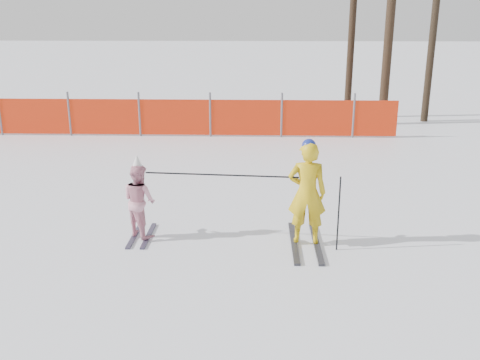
{
  "coord_description": "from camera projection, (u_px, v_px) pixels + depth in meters",
  "views": [
    {
      "loc": [
        0.25,
        -7.04,
        3.38
      ],
      "look_at": [
        0.0,
        0.5,
        1.0
      ],
      "focal_mm": 40.0,
      "sensor_mm": 36.0,
      "label": 1
    }
  ],
  "objects": [
    {
      "name": "ski_poles",
      "position": [
        259.0,
        188.0,
        7.9
      ],
      "size": [
        2.89,
        0.41,
        1.14
      ],
      "color": "black",
      "rests_on": "ground"
    },
    {
      "name": "ground",
      "position": [
        239.0,
        256.0,
        7.73
      ],
      "size": [
        120.0,
        120.0,
        0.0
      ],
      "primitive_type": "plane",
      "color": "white",
      "rests_on": "ground"
    },
    {
      "name": "child",
      "position": [
        139.0,
        200.0,
        8.23
      ],
      "size": [
        0.71,
        0.98,
        1.34
      ],
      "color": "black",
      "rests_on": "ground"
    },
    {
      "name": "tree_trunks",
      "position": [
        389.0,
        21.0,
        16.36
      ],
      "size": [
        2.62,
        1.31,
        6.71
      ],
      "color": "black",
      "rests_on": "ground"
    },
    {
      "name": "safety_fence",
      "position": [
        124.0,
        117.0,
        15.08
      ],
      "size": [
        15.24,
        0.06,
        1.25
      ],
      "color": "#595960",
      "rests_on": "ground"
    },
    {
      "name": "adult",
      "position": [
        307.0,
        193.0,
        7.9
      ],
      "size": [
        0.59,
        1.52,
        1.64
      ],
      "color": "black",
      "rests_on": "ground"
    }
  ]
}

